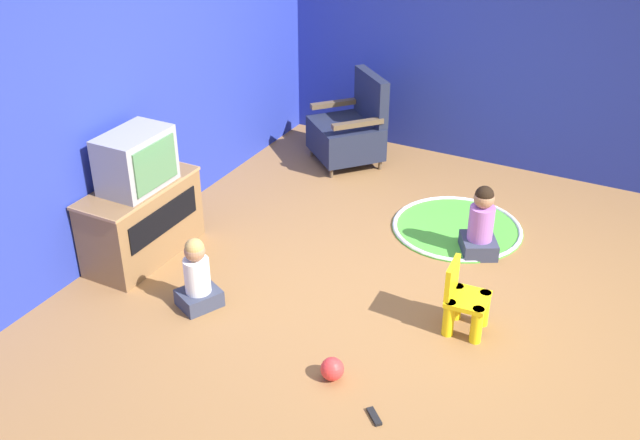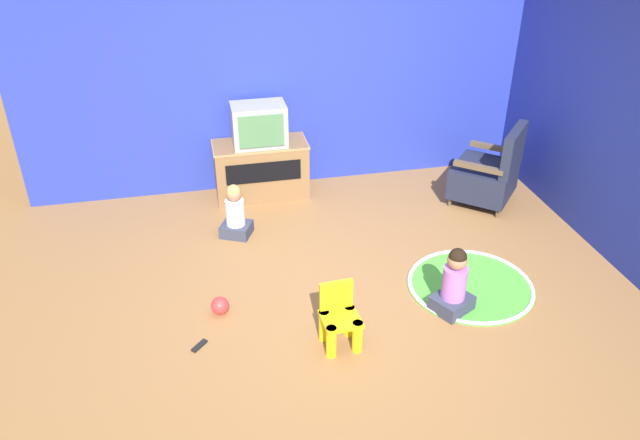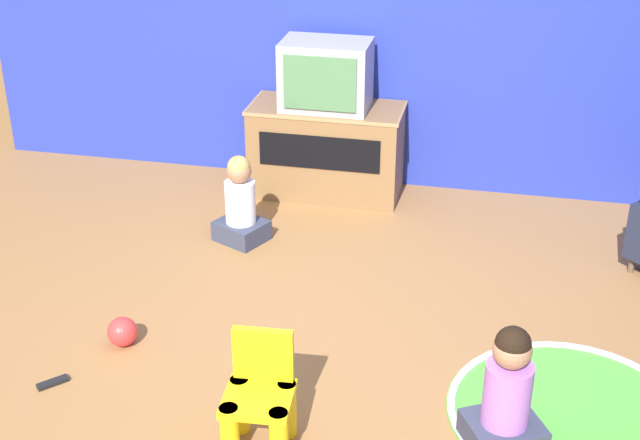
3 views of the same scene
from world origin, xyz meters
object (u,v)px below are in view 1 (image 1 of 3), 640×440
television (136,160)px  child_watching_center (197,277)px  toy_ball (332,369)px  yellow_kid_chair (464,303)px  black_armchair (350,131)px  child_watching_left (481,225)px  tv_cabinet (142,220)px  remote_control (374,416)px

television → child_watching_center: television is taller
toy_ball → television: bearing=72.5°
yellow_kid_chair → television: bearing=91.8°
toy_ball → black_armchair: bearing=23.8°
child_watching_center → television: bearing=89.9°
television → child_watching_left: bearing=-61.6°
child_watching_center → yellow_kid_chair: bearing=-45.3°
tv_cabinet → child_watching_left: (1.29, -2.41, -0.06)m
child_watching_center → remote_control: size_ratio=4.06×
tv_cabinet → child_watching_left: bearing=-61.8°
television → black_armchair: 2.54m
black_armchair → toy_ball: bearing=-24.9°
yellow_kid_chair → child_watching_center: size_ratio=0.93×
tv_cabinet → television: (-0.00, -0.03, 0.53)m
child_watching_left → remote_control: (-2.12, -0.01, -0.25)m
yellow_kid_chair → tv_cabinet: bearing=91.7°
black_armchair → remote_control: (-3.23, -1.72, -0.33)m
tv_cabinet → television: bearing=-90.0°
black_armchair → remote_control: bearing=-20.6°
black_armchair → toy_ball: size_ratio=5.90×
black_armchair → child_watching_center: 2.77m
black_armchair → toy_ball: (-3.03, -1.34, -0.27)m
black_armchair → child_watching_center: size_ratio=1.61×
television → yellow_kid_chair: television is taller
television → child_watching_left: (1.29, -2.38, -0.59)m
child_watching_center → toy_ball: size_ratio=3.67×
black_armchair → child_watching_left: 2.04m
television → yellow_kid_chair: 2.68m
television → child_watching_center: bearing=-115.5°
black_armchair → child_watching_center: bearing=-46.5°
tv_cabinet → black_armchair: black_armchair is taller
tv_cabinet → remote_control: size_ratio=7.43×
television → child_watching_left: television is taller
black_armchair → yellow_kid_chair: (-2.14, -1.91, -0.13)m
yellow_kid_chair → toy_ball: (-0.89, 0.57, -0.14)m
tv_cabinet → child_watching_left: tv_cabinet is taller
child_watching_left → remote_control: size_ratio=4.40×
yellow_kid_chair → toy_ball: bearing=143.3°
yellow_kid_chair → child_watching_center: child_watching_center is taller
television → child_watching_center: size_ratio=1.02×
black_armchair → remote_control: 3.67m
television → toy_ball: bearing=-107.5°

